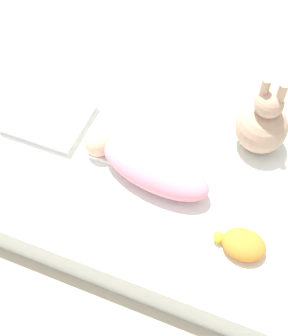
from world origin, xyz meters
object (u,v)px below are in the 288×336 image
(pillow, at_px, (48,113))
(bunny_plush, at_px, (263,124))
(swaddled_baby, at_px, (148,166))
(turtle_plush, at_px, (243,244))

(pillow, xyz_separation_m, bunny_plush, (-0.85, -0.20, 0.08))
(swaddled_baby, bearing_deg, pillow, -3.82)
(swaddled_baby, xyz_separation_m, pillow, (0.50, -0.12, -0.03))
(turtle_plush, bearing_deg, swaddled_baby, -21.78)
(turtle_plush, bearing_deg, bunny_plush, -82.56)
(swaddled_baby, distance_m, pillow, 0.51)
(swaddled_baby, height_order, bunny_plush, bunny_plush)
(swaddled_baby, xyz_separation_m, turtle_plush, (-0.41, 0.17, -0.03))
(pillow, relative_size, bunny_plush, 0.92)
(swaddled_baby, bearing_deg, turtle_plush, 167.54)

